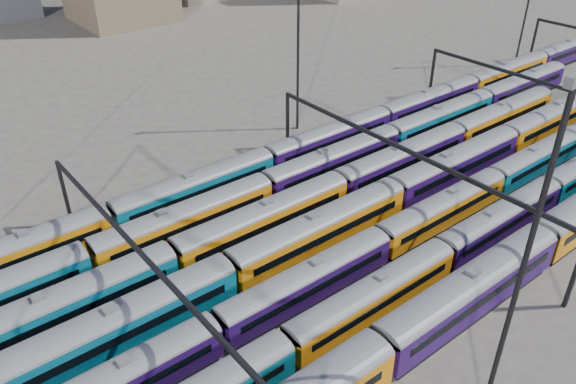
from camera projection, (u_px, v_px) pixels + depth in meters
ground at (332, 243)px, 58.46m from camera, size 500.00×500.00×0.00m
rake_0 at (381, 349)px, 42.31m from camera, size 133.04×3.24×5.47m
rake_1 at (501, 218)px, 58.19m from camera, size 131.45×2.75×4.61m
rake_2 at (381, 240)px, 54.85m from camera, size 112.87×2.76×4.62m
rake_3 at (394, 192)px, 61.86m from camera, size 129.56×3.16×5.33m
rake_4 at (264, 217)px, 57.74m from camera, size 105.03×3.08×5.18m
rake_5 at (186, 218)px, 57.74m from camera, size 143.76×3.00×5.06m
rake_6 at (330, 136)px, 74.09m from camera, size 142.27×2.97×5.00m
gantry_1 at (148, 269)px, 44.31m from camera, size 0.35×40.35×8.03m
gantry_2 at (403, 158)px, 60.21m from camera, size 0.35×40.35×8.03m
gantry_3 at (552, 93)px, 76.11m from camera, size 0.35×40.35×8.03m
mast_2 at (525, 260)px, 33.83m from camera, size 1.40×0.50×25.60m
mast_3 at (298, 33)px, 75.10m from camera, size 1.40×0.50×25.60m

